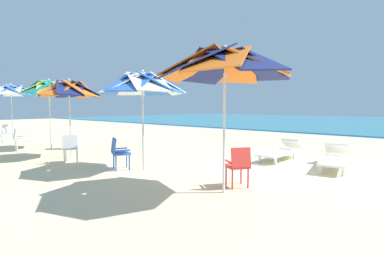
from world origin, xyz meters
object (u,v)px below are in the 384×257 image
Objects in this scene: plastic_chair_1 at (119,151)px; plastic_chair_5 at (7,132)px; beach_umbrella_3 at (49,88)px; plastic_chair_4 at (19,138)px; beach_umbrella_2 at (69,90)px; sun_lounger_0 at (334,158)px; plastic_chair_2 at (71,147)px; sun_lounger_1 at (281,151)px; beach_umbrella_0 at (225,65)px; plastic_chair_0 at (238,164)px; beach_umbrella_1 at (143,85)px; beach_umbrella_4 at (11,91)px; plastic_chair_3 at (70,137)px.

plastic_chair_5 is at bearing -179.52° from plastic_chair_1.
plastic_chair_4 is (-0.24, -1.08, -1.94)m from beach_umbrella_3.
beach_umbrella_2 reaches higher than plastic_chair_1.
plastic_chair_4 reaches higher than sun_lounger_0.
plastic_chair_2 is 6.53m from sun_lounger_1.
sun_lounger_1 is (8.34, 4.87, -0.22)m from plastic_chair_4.
beach_umbrella_3 is at bearing 178.38° from beach_umbrella_0.
beach_umbrella_2 is at bearing -173.56° from plastic_chair_0.
plastic_chair_2 is 1.00× the size of plastic_chair_4.
plastic_chair_0 is at bearing -107.22° from sun_lounger_0.
beach_umbrella_3 is (-3.50, 0.85, 1.94)m from plastic_chair_2.
beach_umbrella_1 is 9.90m from plastic_chair_5.
sun_lounger_1 is at bearing 37.68° from beach_umbrella_2.
beach_umbrella_2 is (-6.04, -0.19, -0.24)m from beach_umbrella_0.
plastic_chair_2 is at bearing -167.26° from plastic_chair_1.
beach_umbrella_4 is at bearing 175.95° from plastic_chair_2.
plastic_chair_2 is 7.63m from sun_lounger_0.
plastic_chair_1 is 1.00× the size of plastic_chair_3.
beach_umbrella_1 is 1.20× the size of sun_lounger_0.
plastic_chair_1 is 4.79m from plastic_chair_3.
plastic_chair_3 is 1.00× the size of plastic_chair_5.
plastic_chair_4 is (-8.91, -0.83, -2.00)m from beach_umbrella_0.
plastic_chair_0 is 3.40m from plastic_chair_1.
beach_umbrella_4 is (-4.08, -0.83, 1.96)m from plastic_chair_3.
sun_lounger_1 is at bearing 30.28° from plastic_chair_4.
plastic_chair_3 is at bearing 169.26° from plastic_chair_1.
plastic_chair_0 is at bearing 8.49° from plastic_chair_4.
plastic_chair_3 is at bearing 12.20° from plastic_chair_5.
beach_umbrella_4 reaches higher than plastic_chair_5.
beach_umbrella_0 reaches higher than plastic_chair_0.
beach_umbrella_4 is (-6.06, 0.08, 0.20)m from beach_umbrella_2.
plastic_chair_2 is 7.21m from beach_umbrella_4.
beach_umbrella_3 reaches higher than beach_umbrella_1.
plastic_chair_4 is at bearing -102.36° from beach_umbrella_3.
beach_umbrella_0 is 5.58m from plastic_chair_2.
plastic_chair_1 is at bearing 0.16° from beach_umbrella_2.
beach_umbrella_0 is at bearing 1.76° from beach_umbrella_2.
plastic_chair_0 is 1.00× the size of plastic_chair_2.
beach_umbrella_3 is at bearing -159.87° from sun_lounger_0.
plastic_chair_1 reaches higher than sun_lounger_1.
plastic_chair_0 and plastic_chair_4 have the same top height.
sun_lounger_1 is at bearing 24.04° from plastic_chair_3.
plastic_chair_3 is at bearing 155.47° from beach_umbrella_2.
plastic_chair_5 is at bearing -179.38° from beach_umbrella_2.
beach_umbrella_4 is at bearing -177.87° from beach_umbrella_1.
plastic_chair_4 is 0.39× the size of sun_lounger_0.
beach_umbrella_3 is at bearing 77.64° from plastic_chair_4.
beach_umbrella_2 reaches higher than sun_lounger_0.
beach_umbrella_1 is at bearing 19.20° from plastic_chair_2.
beach_umbrella_0 is at bearing -81.84° from sun_lounger_1.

